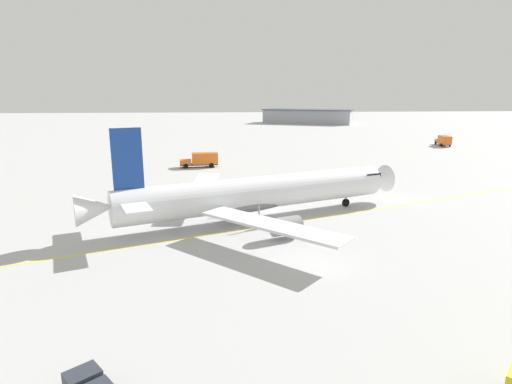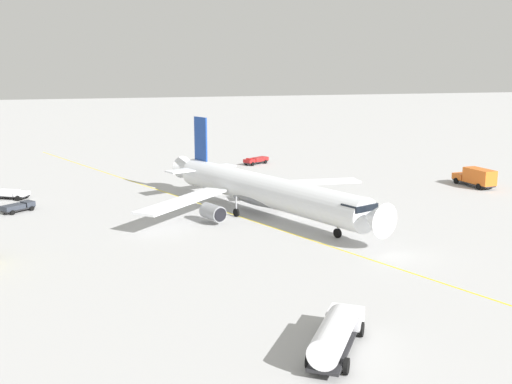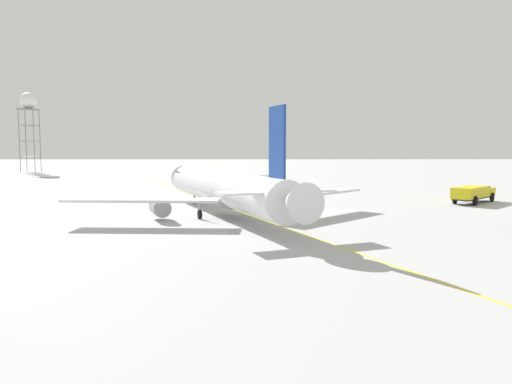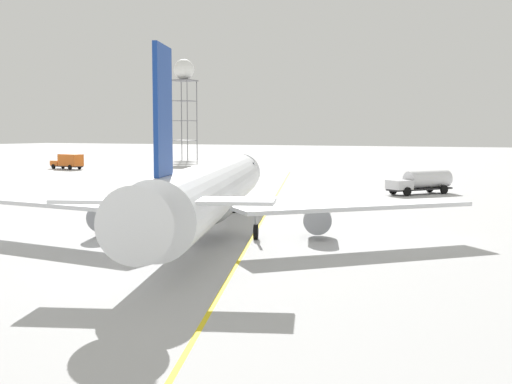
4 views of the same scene
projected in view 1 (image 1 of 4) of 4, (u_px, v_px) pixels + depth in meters
The scene contains 6 objects.
ground_plane at pixel (270, 214), 54.93m from camera, with size 600.00×600.00×0.00m, color #B2B2B2.
airliner_main at pixel (256, 194), 51.71m from camera, with size 40.32×34.53×11.97m.
catering_truck_truck at pixel (202, 159), 89.14m from camera, with size 8.24×3.23×3.10m.
catering_truck_truck_extra at pixel (444, 140), 125.07m from camera, with size 3.79×8.23×3.10m.
terminal_shed at pixel (308, 116), 218.64m from camera, with size 49.39×35.16×7.38m.
taxiway_centreline at pixel (268, 226), 49.81m from camera, with size 144.77×55.67×0.01m.
Camera 1 is at (-6.50, -52.41, 15.48)m, focal length 29.24 mm.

